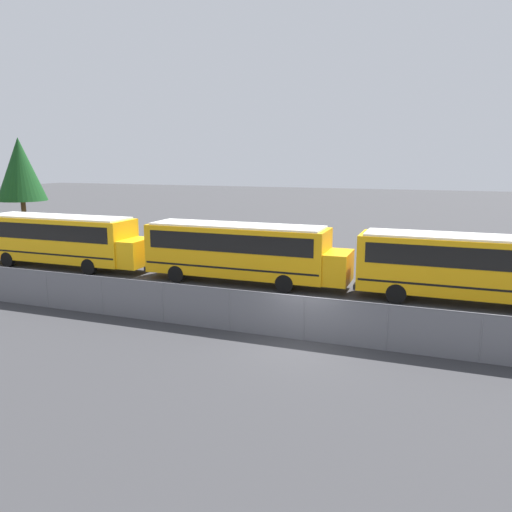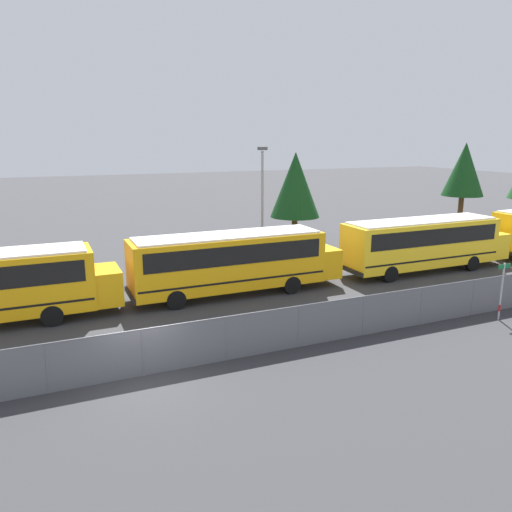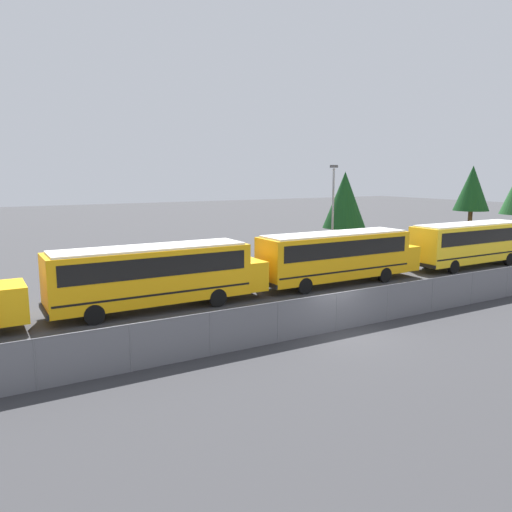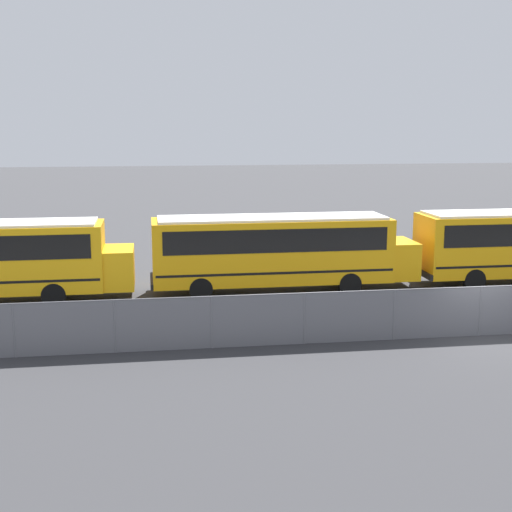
{
  "view_description": "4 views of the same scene",
  "coord_description": "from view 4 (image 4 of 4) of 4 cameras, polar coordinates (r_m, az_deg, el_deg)",
  "views": [
    {
      "loc": [
        4.52,
        -17.3,
        6.68
      ],
      "look_at": [
        -4.4,
        6.68,
        1.71
      ],
      "focal_mm": 35.0,
      "sensor_mm": 36.0,
      "label": 1
    },
    {
      "loc": [
        -2.75,
        -16.03,
        7.99
      ],
      "look_at": [
        6.95,
        6.21,
        2.24
      ],
      "focal_mm": 35.0,
      "sensor_mm": 36.0,
      "label": 2
    },
    {
      "loc": [
        -13.58,
        -16.35,
        6.77
      ],
      "look_at": [
        0.52,
        7.83,
        2.17
      ],
      "focal_mm": 35.0,
      "sensor_mm": 36.0,
      "label": 3
    },
    {
      "loc": [
        -10.95,
        -21.8,
        7.08
      ],
      "look_at": [
        -6.6,
        6.67,
        1.7
      ],
      "focal_mm": 50.0,
      "sensor_mm": 36.0,
      "label": 4
    }
  ],
  "objects": [
    {
      "name": "fence",
      "position": [
        25.17,
        17.47,
        -4.18
      ],
      "size": [
        84.63,
        0.07,
        1.72
      ],
      "color": "#9EA0A5",
      "rests_on": "ground_plane"
    },
    {
      "name": "ground_plane",
      "position": [
        25.4,
        17.35,
        -6.09
      ],
      "size": [
        200.0,
        200.0,
        0.0
      ],
      "primitive_type": "plane",
      "color": "#38383A"
    },
    {
      "name": "school_bus_2",
      "position": [
        30.16,
        1.74,
        0.7
      ],
      "size": [
        11.35,
        2.58,
        3.23
      ],
      "color": "orange",
      "rests_on": "ground_plane"
    }
  ]
}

